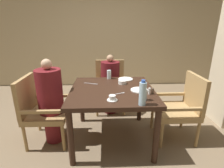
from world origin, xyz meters
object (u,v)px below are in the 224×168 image
Objects in this scene: plate_main_right at (139,90)px; bowl_small at (122,82)px; chair_far_side at (110,84)px; chair_right_side at (181,105)px; water_bottle at (143,94)px; plate_main_left at (126,79)px; glass_tall_near at (144,95)px; teacup_with_saucer at (112,98)px; chair_left_side at (41,108)px; diner_in_left_chair at (51,101)px; glass_tall_mid at (109,74)px; diner_in_far_chair at (110,84)px.

bowl_small is (-0.19, 0.27, 0.02)m from plate_main_right.
bowl_small is (0.15, -0.74, 0.28)m from chair_far_side.
water_bottle reaches higher than chair_right_side.
plate_main_left is at bearing 150.35° from chair_right_side.
glass_tall_near is at bearing -91.04° from plate_main_right.
bowl_small is at bearing -78.45° from chair_far_side.
plate_main_left is at bearing 73.07° from teacup_with_saucer.
chair_far_side is 1.10m from plate_main_right.
water_bottle reaches higher than chair_far_side.
water_bottle reaches higher than bowl_small.
chair_left_side is at bearing 180.00° from chair_right_side.
glass_tall_mid is at bearing 31.27° from diner_in_left_chair.
diner_in_far_chair reaches higher than chair_far_side.
water_bottle is 2.04× the size of glass_tall_near.
chair_far_side is at bearing 86.57° from glass_tall_mid.
plate_main_right is at bearing -173.62° from chair_right_side.
plate_main_left is (1.02, 0.41, 0.16)m from diner_in_left_chair.
diner_in_left_chair is at bearing -134.69° from diner_in_far_chair.
teacup_with_saucer is at bearing -90.66° from diner_in_far_chair.
bowl_small is (0.16, 0.56, -0.00)m from teacup_with_saucer.
diner_in_far_chair is at bearing 85.11° from glass_tall_mid.
diner_in_far_chair reaches higher than teacup_with_saucer.
diner_in_left_chair reaches higher than chair_right_side.
diner_in_far_chair is at bearing 89.34° from teacup_with_saucer.
plate_main_left is (0.22, -0.39, 0.20)m from diner_in_far_chair.
plate_main_left is 1.90× the size of bowl_small.
glass_tall_near is 1.00× the size of glass_tall_mid.
chair_left_side is 3.36× the size of water_bottle.
glass_tall_near is at bearing -74.12° from diner_in_far_chair.
chair_far_side is at bearing 45.27° from chair_left_side.
teacup_with_saucer is 0.35m from glass_tall_near.
glass_tall_near is at bearing -75.79° from chair_far_side.
teacup_with_saucer is at bearing 157.20° from water_bottle.
plate_main_left and plate_main_right have the same top height.
plate_main_right is (0.34, -1.02, 0.26)m from chair_far_side.
teacup_with_saucer is at bearing 178.15° from glass_tall_near.
diner_in_far_chair is 1.24m from chair_right_side.
plate_main_left is (1.16, 0.41, 0.26)m from chair_left_side.
diner_in_left_chair is 1.13m from diner_in_far_chair.
diner_in_left_chair is (0.14, 0.00, 0.10)m from chair_left_side.
glass_tall_near is 0.91m from glass_tall_mid.
chair_left_side reaches higher than bowl_small.
diner_in_far_chair reaches higher than bowl_small.
diner_in_left_chair is at bearing 156.01° from water_bottle.
glass_tall_near is at bearing -18.00° from diner_in_left_chair.
glass_tall_near and glass_tall_mid have the same top height.
glass_tall_mid is (0.77, 0.47, 0.22)m from diner_in_left_chair.
chair_right_side is 4.12× the size of plate_main_right.
water_bottle is (0.29, -1.43, 0.38)m from chair_far_side.
diner_in_far_chair is (0.80, 0.80, -0.04)m from diner_in_left_chair.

